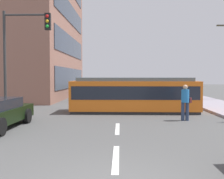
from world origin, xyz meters
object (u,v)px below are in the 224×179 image
at_px(city_bus, 105,88).
at_px(streetcar_tram, 134,94).
at_px(pedestrian_crossing, 185,100).
at_px(traffic_light_mast, 22,44).

bearing_deg(city_bus, streetcar_tram, -75.72).
bearing_deg(city_bus, pedestrian_crossing, -69.36).
xyz_separation_m(city_bus, pedestrian_crossing, (4.39, -11.66, -0.08)).
bearing_deg(streetcar_tram, city_bus, 104.28).
height_order(streetcar_tram, city_bus, streetcar_tram).
bearing_deg(streetcar_tram, pedestrian_crossing, -54.61).
distance_m(streetcar_tram, city_bus, 8.81).
distance_m(city_bus, traffic_light_mast, 11.48).
distance_m(pedestrian_crossing, traffic_light_mast, 8.55).
xyz_separation_m(pedestrian_crossing, traffic_light_mast, (-8.01, 1.10, 2.77)).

